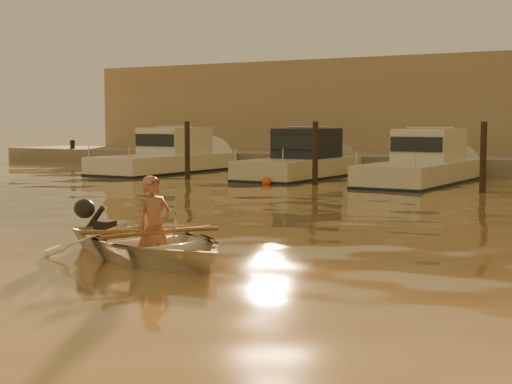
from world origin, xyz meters
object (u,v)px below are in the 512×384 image
Objects in this scene: dinghy at (150,243)px; moored_boat_1 at (299,160)px; moored_boat_0 at (165,157)px; moored_boat_2 at (422,164)px; person at (154,228)px.

moored_boat_1 is at bearing 41.87° from dinghy.
moored_boat_0 is at bearing 58.60° from dinghy.
moored_boat_2 is at bearing 0.00° from moored_boat_1.
moored_boat_0 is 1.14× the size of moored_boat_1.
person is at bearing -85.06° from moored_boat_2.
moored_boat_2 reaches higher than dinghy.
person is 0.20× the size of moored_boat_2.
moored_boat_0 is (-11.80, 15.54, 0.16)m from person.
moored_boat_0 is 10.46m from moored_boat_2.
dinghy is 0.25m from person.
person is at bearing -90.00° from dinghy.
moored_boat_1 is at bearing 180.00° from moored_boat_2.
dinghy is 15.56m from moored_boat_2.
dinghy is 0.45× the size of moored_boat_2.
moored_boat_2 is (-1.34, 15.54, 0.16)m from person.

